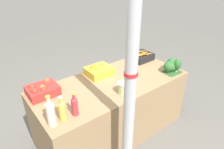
{
  "coord_description": "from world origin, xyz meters",
  "views": [
    {
      "loc": [
        -1.26,
        -1.62,
        1.98
      ],
      "look_at": [
        0.0,
        0.0,
        0.86
      ],
      "focal_mm": 32.0,
      "sensor_mm": 36.0,
      "label": 1
    }
  ],
  "objects": [
    {
      "name": "ground_plane",
      "position": [
        0.0,
        0.0,
        0.0
      ],
      "size": [
        10.0,
        10.0,
        0.0
      ],
      "primitive_type": "plane",
      "color": "#605E59"
    },
    {
      "name": "orange_crate",
      "position": [
        -0.02,
        0.25,
        0.82
      ],
      "size": [
        0.31,
        0.26,
        0.14
      ],
      "color": "gold",
      "rests_on": "market_table"
    },
    {
      "name": "market_table",
      "position": [
        0.0,
        0.0,
        0.38
      ],
      "size": [
        1.87,
        0.84,
        0.76
      ],
      "primitive_type": "cube",
      "color": "#937551",
      "rests_on": "ground_plane"
    },
    {
      "name": "support_pole",
      "position": [
        -0.3,
        -0.63,
        1.13
      ],
      "size": [
        0.11,
        0.11,
        2.26
      ],
      "color": "#B7BABF",
      "rests_on": "ground_plane"
    },
    {
      "name": "juice_bottle_ruby",
      "position": [
        -0.63,
        -0.26,
        0.86
      ],
      "size": [
        0.06,
        0.06,
        0.24
      ],
      "color": "#B2333D",
      "rests_on": "market_table"
    },
    {
      "name": "juice_bottle_cloudy",
      "position": [
        -0.86,
        -0.26,
        0.89
      ],
      "size": [
        0.07,
        0.07,
        0.3
      ],
      "color": "beige",
      "rests_on": "market_table"
    },
    {
      "name": "pickle_jar",
      "position": [
        -0.05,
        -0.26,
        0.83
      ],
      "size": [
        0.12,
        0.12,
        0.13
      ],
      "color": "#B2C684",
      "rests_on": "market_table"
    },
    {
      "name": "apple_crate",
      "position": [
        -0.75,
        0.25,
        0.82
      ],
      "size": [
        0.31,
        0.26,
        0.13
      ],
      "color": "red",
      "rests_on": "market_table"
    },
    {
      "name": "carrot_crate",
      "position": [
        0.73,
        0.24,
        0.82
      ],
      "size": [
        0.31,
        0.26,
        0.14
      ],
      "color": "black",
      "rests_on": "market_table"
    },
    {
      "name": "broccoli_pile",
      "position": [
        0.78,
        -0.27,
        0.85
      ],
      "size": [
        0.23,
        0.2,
        0.18
      ],
      "color": "#2D602D",
      "rests_on": "market_table"
    },
    {
      "name": "juice_bottle_golden",
      "position": [
        -0.75,
        -0.26,
        0.87
      ],
      "size": [
        0.07,
        0.07,
        0.25
      ],
      "color": "gold",
      "rests_on": "market_table"
    }
  ]
}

